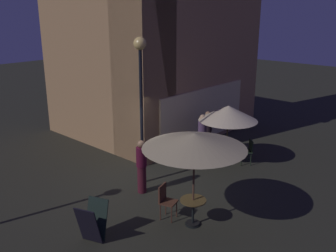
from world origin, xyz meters
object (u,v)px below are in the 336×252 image
object	(u,v)px
patio_umbrella_1	(228,113)
patron_standing_0	(207,133)
street_lamp_near_corner	(141,78)
patron_standing_1	(142,166)
menu_sandwich_board	(93,222)
patio_umbrella_0	(194,141)
cafe_table_0	(193,207)
cafe_chair_0	(165,198)
cafe_chair_1	(248,149)
cafe_table_1	(226,151)
patron_standing_2	(202,139)

from	to	relation	value
patio_umbrella_1	patron_standing_0	size ratio (longest dim) A/B	1.27
street_lamp_near_corner	patron_standing_1	world-z (taller)	street_lamp_near_corner
menu_sandwich_board	patron_standing_1	xyz separation A→B (m)	(2.55, 0.96, 0.34)
patio_umbrella_0	patron_standing_1	world-z (taller)	patio_umbrella_0
menu_sandwich_board	patio_umbrella_0	distance (m)	3.10
menu_sandwich_board	cafe_table_0	size ratio (longest dim) A/B	1.37
cafe_table_0	patio_umbrella_1	distance (m)	4.44
menu_sandwich_board	patron_standing_0	bearing A→B (deg)	-7.95
cafe_chair_0	patio_umbrella_1	bearing A→B (deg)	84.72
street_lamp_near_corner	cafe_chair_1	xyz separation A→B (m)	(3.58, -1.69, -2.85)
cafe_table_1	patio_umbrella_0	world-z (taller)	patio_umbrella_0
cafe_table_0	patron_standing_2	world-z (taller)	patron_standing_2
menu_sandwich_board	patron_standing_2	bearing A→B (deg)	-9.77
patio_umbrella_1	patron_standing_1	size ratio (longest dim) A/B	1.31
cafe_table_0	patio_umbrella_1	world-z (taller)	patio_umbrella_1
patio_umbrella_1	cafe_table_0	bearing A→B (deg)	-157.66
patio_umbrella_0	cafe_chair_0	bearing A→B (deg)	106.97
patron_standing_0	patio_umbrella_0	bearing A→B (deg)	-153.00
menu_sandwich_board	patio_umbrella_1	size ratio (longest dim) A/B	0.45
cafe_table_1	patron_standing_0	world-z (taller)	patron_standing_0
street_lamp_near_corner	patron_standing_1	xyz separation A→B (m)	(-0.49, -0.47, -2.55)
patron_standing_0	menu_sandwich_board	bearing A→B (deg)	-173.45
cafe_table_1	patio_umbrella_0	distance (m)	4.57
patron_standing_1	cafe_table_0	bearing A→B (deg)	-49.28
cafe_table_1	patron_standing_2	distance (m)	0.96
cafe_table_0	patron_standing_0	distance (m)	5.01
menu_sandwich_board	cafe_chair_0	xyz separation A→B (m)	(1.93, -0.58, 0.07)
cafe_chair_1	patron_standing_2	bearing A→B (deg)	-6.64
street_lamp_near_corner	patio_umbrella_0	size ratio (longest dim) A/B	1.78
street_lamp_near_corner	menu_sandwich_board	bearing A→B (deg)	-154.83
patio_umbrella_1	patron_standing_2	xyz separation A→B (m)	(-0.48, 0.73, -0.97)
cafe_chair_0	cafe_chair_1	distance (m)	4.69
cafe_chair_0	patron_standing_0	size ratio (longest dim) A/B	0.56
patio_umbrella_1	cafe_chair_1	distance (m)	1.56
patio_umbrella_1	cafe_chair_0	size ratio (longest dim) A/B	2.28
street_lamp_near_corner	patron_standing_2	size ratio (longest dim) A/B	2.52
patio_umbrella_0	patio_umbrella_1	world-z (taller)	patio_umbrella_0
street_lamp_near_corner	patron_standing_0	world-z (taller)	street_lamp_near_corner
patio_umbrella_0	patron_standing_2	bearing A→B (deg)	34.30
patio_umbrella_1	cafe_chair_0	bearing A→B (deg)	-168.31
cafe_chair_1	patron_standing_1	world-z (taller)	patron_standing_1
street_lamp_near_corner	menu_sandwich_board	size ratio (longest dim) A/B	4.65
street_lamp_near_corner	cafe_chair_1	size ratio (longest dim) A/B	5.08
menu_sandwich_board	patron_standing_2	world-z (taller)	patron_standing_2
street_lamp_near_corner	cafe_chair_0	size ratio (longest dim) A/B	4.81
menu_sandwich_board	patron_standing_1	world-z (taller)	patron_standing_1
cafe_table_1	cafe_chair_1	distance (m)	0.77
menu_sandwich_board	cafe_chair_0	distance (m)	2.02
patio_umbrella_1	cafe_table_1	bearing A→B (deg)	0.00
patio_umbrella_0	patio_umbrella_1	xyz separation A→B (m)	(3.90, 1.60, -0.40)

